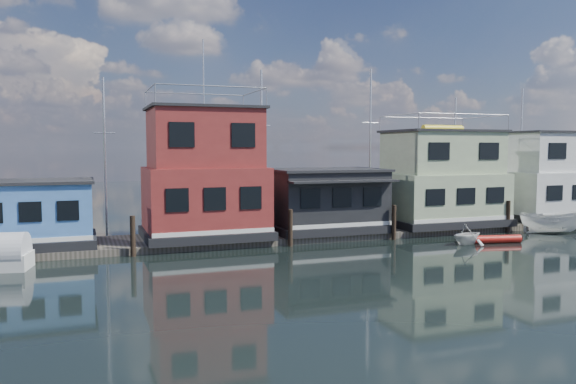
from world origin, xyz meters
name	(u,v)px	position (x,y,z in m)	size (l,w,h in m)	color
ground	(440,274)	(0.00, 0.00, 0.00)	(160.00, 160.00, 0.00)	black
dock	(332,233)	(0.00, 12.00, 0.20)	(48.00, 5.00, 0.40)	#595147
houseboat_blue	(34,214)	(-18.00, 12.00, 2.21)	(6.40, 4.90, 3.66)	black
houseboat_red	(205,176)	(-8.50, 12.00, 4.10)	(7.40, 5.90, 11.86)	black
houseboat_dark	(326,200)	(-0.50, 11.98, 2.42)	(7.40, 6.10, 4.06)	black
houseboat_green	(441,180)	(8.50, 12.00, 3.55)	(8.40, 5.90, 7.03)	black
houseboat_white	(551,177)	(18.50, 12.00, 3.54)	(8.40, 5.90, 6.66)	black
pilings	(346,225)	(-0.33, 9.20, 1.10)	(42.28, 0.28, 2.20)	#2D2116
background_masts	(356,151)	(4.76, 18.00, 5.55)	(36.40, 0.16, 12.00)	silver
red_kayak	(495,239)	(8.13, 5.94, 0.25)	(0.49, 0.49, 3.35)	#AD1912
dinghy_white	(467,234)	(6.24, 6.14, 0.63)	(2.05, 2.38, 1.25)	silver
motorboat	(551,222)	(14.34, 7.70, 0.79)	(1.53, 4.08, 1.57)	silver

